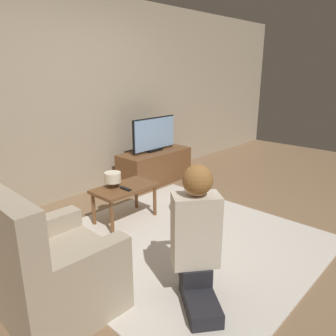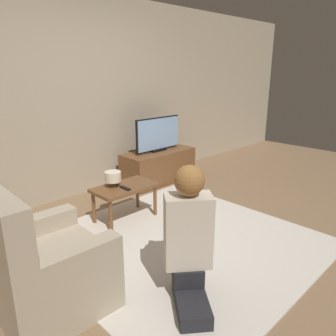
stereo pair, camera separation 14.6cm
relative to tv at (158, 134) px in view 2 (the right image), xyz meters
name	(u,v)px [view 2 (the right image)]	position (x,y,z in m)	size (l,w,h in m)	color
ground_plane	(180,243)	(-1.12, -1.52, -0.73)	(10.00, 10.00, 0.00)	#896B4C
wall_back	(72,98)	(-1.12, 0.41, 0.57)	(10.00, 0.06, 2.60)	tan
rug	(180,242)	(-1.12, -1.52, -0.73)	(2.38, 2.40, 0.02)	silver
tv_stand	(158,166)	(0.00, 0.00, -0.50)	(1.14, 0.48, 0.48)	brown
tv	(158,134)	(0.00, 0.00, 0.00)	(0.82, 0.08, 0.50)	black
coffee_table	(125,191)	(-1.19, -0.72, -0.38)	(0.70, 0.40, 0.41)	brown
armchair	(44,270)	(-2.47, -1.47, -0.43)	(0.74, 0.79, 0.95)	#B7A88E
person_kneeling	(188,233)	(-1.66, -2.09, -0.20)	(0.70, 0.79, 1.02)	#232328
table_lamp	(113,178)	(-1.28, -0.64, -0.22)	(0.18, 0.18, 0.17)	#4C3823
remote	(125,188)	(-1.24, -0.80, -0.31)	(0.04, 0.15, 0.02)	black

